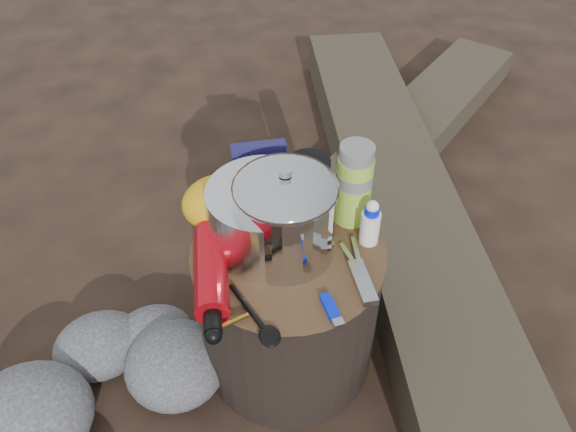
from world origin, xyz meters
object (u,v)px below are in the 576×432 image
object	(u,v)px
stump	(288,307)
thermos	(354,184)
log_main	(392,183)
camping_pot	(285,214)
fuel_bottle	(211,272)
travel_mug	(309,186)

from	to	relation	value
stump	thermos	bearing A→B (deg)	16.96
thermos	log_main	bearing A→B (deg)	48.83
log_main	camping_pot	bearing A→B (deg)	-125.79
camping_pot	fuel_bottle	distance (m)	0.19
thermos	travel_mug	world-z (taller)	thermos
log_main	fuel_bottle	xyz separation A→B (m)	(-0.68, -0.48, 0.34)
camping_pot	travel_mug	world-z (taller)	camping_pot
stump	camping_pot	distance (m)	0.29
camping_pot	thermos	size ratio (longest dim) A/B	1.06
stump	log_main	size ratio (longest dim) A/B	0.23
stump	camping_pot	bearing A→B (deg)	123.63
thermos	fuel_bottle	bearing A→B (deg)	-166.22
stump	camping_pot	world-z (taller)	camping_pot
camping_pot	thermos	world-z (taller)	camping_pot
log_main	thermos	xyz separation A→B (m)	(-0.34, -0.39, 0.40)
stump	fuel_bottle	xyz separation A→B (m)	(-0.17, -0.03, 0.22)
log_main	fuel_bottle	world-z (taller)	fuel_bottle
log_main	thermos	size ratio (longest dim) A/B	9.39
log_main	camping_pot	world-z (taller)	camping_pot
log_main	fuel_bottle	distance (m)	0.90
fuel_bottle	thermos	xyz separation A→B (m)	(0.34, 0.08, 0.06)
camping_pot	thermos	bearing A→B (deg)	14.87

